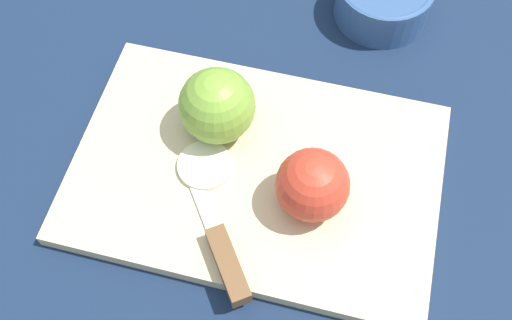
% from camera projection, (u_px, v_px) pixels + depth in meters
% --- Properties ---
extents(ground_plane, '(4.00, 4.00, 0.00)m').
position_uv_depth(ground_plane, '(256.00, 177.00, 0.66)').
color(ground_plane, '#14233D').
extents(cutting_board, '(0.40, 0.28, 0.02)m').
position_uv_depth(cutting_board, '(256.00, 173.00, 0.65)').
color(cutting_board, '#D1B789').
rests_on(cutting_board, ground_plane).
extents(apple_half_left, '(0.08, 0.08, 0.08)m').
position_uv_depth(apple_half_left, '(312.00, 185.00, 0.59)').
color(apple_half_left, red).
rests_on(apple_half_left, cutting_board).
extents(apple_half_right, '(0.08, 0.08, 0.08)m').
position_uv_depth(apple_half_right, '(217.00, 106.00, 0.64)').
color(apple_half_right, olive).
rests_on(apple_half_right, cutting_board).
extents(knife, '(0.11, 0.14, 0.02)m').
position_uv_depth(knife, '(225.00, 258.00, 0.59)').
color(knife, silver).
rests_on(knife, cutting_board).
extents(apple_slice, '(0.06, 0.06, 0.01)m').
position_uv_depth(apple_slice, '(205.00, 165.00, 0.64)').
color(apple_slice, beige).
rests_on(apple_slice, cutting_board).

